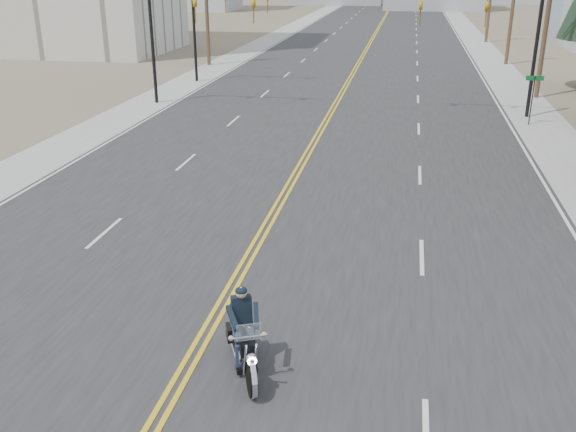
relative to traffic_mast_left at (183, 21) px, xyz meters
The scene contains 9 objects.
road 39.36m from the traffic_mast_left, 76.71° to the left, with size 20.00×200.00×0.01m, color #303033.
sidewalk_left 38.40m from the traffic_mast_left, 93.80° to the left, with size 3.00×200.00×0.01m, color #A5A5A0.
sidewalk_right 43.45m from the traffic_mast_left, 61.68° to the left, with size 3.00×200.00×0.01m, color #A5A5A0.
traffic_mast_left is the anchor object (origin of this frame).
traffic_mast_right 17.95m from the traffic_mast_left, ahead, with size 7.10×0.26×7.00m.
traffic_mast_far 8.01m from the traffic_mast_left, 92.40° to the left, with size 6.10×0.26×7.00m.
street_sign 20.12m from the traffic_mast_left, ahead, with size 0.90×0.06×2.62m.
utility_pole_c 22.31m from the traffic_mast_left, 15.61° to the left, with size 2.20×0.30×11.00m.
motorcyclist 28.61m from the traffic_mast_left, 68.83° to the right, with size 1.00×2.34×1.83m, color black, non-canonical shape.
Camera 1 is at (4.22, -5.54, 8.06)m, focal length 40.00 mm.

